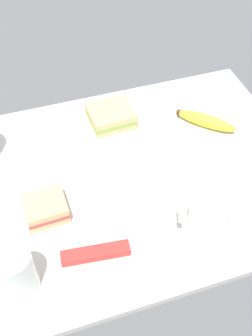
% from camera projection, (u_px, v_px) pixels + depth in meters
% --- Properties ---
extents(tabletop, '(0.90, 0.64, 0.02)m').
position_uv_depth(tabletop, '(126.00, 179.00, 0.99)').
color(tabletop, beige).
rests_on(tabletop, ground).
extents(coffee_mug_milky, '(0.11, 0.09, 0.09)m').
position_uv_depth(coffee_mug_milky, '(209.00, 216.00, 0.84)').
color(coffee_mug_milky, white).
rests_on(coffee_mug_milky, tabletop).
extents(sandwich_main, '(0.12, 0.11, 0.04)m').
position_uv_depth(sandwich_main, '(111.00, 116.00, 1.09)').
color(sandwich_main, '#DBB77A').
rests_on(sandwich_main, tabletop).
extents(sandwich_side, '(0.09, 0.09, 0.04)m').
position_uv_depth(sandwich_side, '(46.00, 208.00, 0.89)').
color(sandwich_side, '#DBB77A').
rests_on(sandwich_side, tabletop).
extents(glass_of_milk, '(0.07, 0.07, 0.11)m').
position_uv_depth(glass_of_milk, '(18.00, 273.00, 0.75)').
color(glass_of_milk, silver).
rests_on(glass_of_milk, tabletop).
extents(banana, '(0.14, 0.14, 0.04)m').
position_uv_depth(banana, '(206.00, 121.00, 1.08)').
color(banana, yellow).
rests_on(banana, tabletop).
extents(spoon, '(0.07, 0.11, 0.01)m').
position_uv_depth(spoon, '(129.00, 176.00, 0.97)').
color(spoon, silver).
rests_on(spoon, tabletop).
extents(snack_bar, '(0.15, 0.05, 0.02)m').
position_uv_depth(snack_bar, '(96.00, 253.00, 0.83)').
color(snack_bar, red).
rests_on(snack_bar, tabletop).
extents(paper_napkin, '(0.17, 0.17, 0.00)m').
position_uv_depth(paper_napkin, '(54.00, 159.00, 1.01)').
color(paper_napkin, white).
rests_on(paper_napkin, tabletop).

